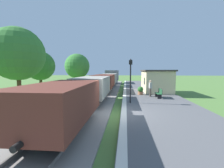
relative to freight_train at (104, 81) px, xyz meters
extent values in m
plane|color=#517A38|center=(2.40, -10.81, -1.46)|extent=(160.00, 160.00, 0.00)
cube|color=#565659|center=(5.60, -10.81, -1.34)|extent=(6.00, 60.00, 0.25)
cube|color=silver|center=(2.80, -10.81, -1.21)|extent=(0.36, 60.00, 0.01)
cube|color=gray|center=(0.00, -10.81, -1.40)|extent=(3.80, 60.00, 0.12)
cube|color=slate|center=(0.72, -10.81, -1.27)|extent=(0.07, 60.00, 0.14)
cube|color=slate|center=(-0.72, -10.81, -1.27)|extent=(0.07, 60.00, 0.14)
cube|color=brown|center=(0.00, -13.90, 0.12)|extent=(2.50, 5.60, 1.60)
cube|color=black|center=(0.00, -13.90, -0.53)|extent=(2.10, 5.15, 0.50)
cylinder|color=black|center=(0.00, -12.11, -0.78)|extent=(1.56, 0.84, 0.84)
cylinder|color=black|center=(0.00, -15.69, -0.78)|extent=(1.56, 0.84, 0.84)
cylinder|color=black|center=(0.00, -10.95, -0.53)|extent=(0.20, 0.30, 0.20)
cylinder|color=black|center=(0.00, -16.85, -0.53)|extent=(0.20, 0.30, 0.20)
cube|color=gray|center=(0.00, -7.30, 0.12)|extent=(2.50, 5.60, 1.60)
cube|color=black|center=(0.00, -7.30, -0.53)|extent=(2.10, 5.15, 0.50)
cylinder|color=black|center=(0.00, -5.51, -0.78)|extent=(1.56, 0.84, 0.84)
cylinder|color=black|center=(0.00, -9.09, -0.78)|extent=(1.56, 0.84, 0.84)
cylinder|color=black|center=(0.00, -4.35, -0.53)|extent=(0.20, 0.30, 0.20)
cylinder|color=black|center=(0.00, -10.25, -0.53)|extent=(0.20, 0.30, 0.20)
cube|color=brown|center=(0.00, -0.70, 0.12)|extent=(2.50, 5.60, 1.60)
cube|color=black|center=(0.00, -0.70, -0.53)|extent=(2.10, 5.15, 0.50)
cylinder|color=black|center=(0.00, 1.09, -0.78)|extent=(1.56, 0.84, 0.84)
cylinder|color=black|center=(0.00, -2.49, -0.78)|extent=(1.56, 0.84, 0.84)
cylinder|color=black|center=(0.00, 2.25, -0.53)|extent=(0.20, 0.30, 0.20)
cylinder|color=black|center=(0.00, -3.65, -0.53)|extent=(0.20, 0.30, 0.20)
cube|color=gray|center=(0.00, 5.90, 0.12)|extent=(2.50, 5.60, 1.60)
cube|color=black|center=(0.00, 5.90, -0.53)|extent=(2.10, 5.15, 0.50)
cylinder|color=black|center=(0.00, 7.69, -0.78)|extent=(1.56, 0.84, 0.84)
cylinder|color=black|center=(0.00, 4.11, -0.78)|extent=(1.56, 0.84, 0.84)
cylinder|color=black|center=(0.00, 8.85, -0.53)|extent=(0.20, 0.30, 0.20)
cylinder|color=black|center=(0.00, 2.95, -0.53)|extent=(0.20, 0.30, 0.20)
cube|color=gray|center=(0.00, 12.50, 0.42)|extent=(2.50, 5.60, 2.20)
cube|color=black|center=(0.00, 12.50, -0.53)|extent=(2.10, 5.15, 0.50)
cylinder|color=black|center=(0.00, 14.29, -0.78)|extent=(1.56, 0.84, 0.84)
cylinder|color=black|center=(0.00, 10.71, -0.78)|extent=(1.56, 0.84, 0.84)
cylinder|color=black|center=(0.00, 15.45, -0.53)|extent=(0.20, 0.30, 0.20)
cylinder|color=black|center=(0.00, 9.55, -0.53)|extent=(0.20, 0.30, 0.20)
cube|color=beige|center=(6.80, -0.43, 0.09)|extent=(3.20, 5.50, 2.60)
cube|color=#3D3833|center=(6.80, -0.43, 1.48)|extent=(3.50, 5.80, 0.18)
cube|color=black|center=(5.19, -1.53, 0.22)|extent=(0.03, 0.90, 0.80)
cube|color=#1E4C2D|center=(6.14, -5.14, -0.77)|extent=(0.42, 1.50, 0.04)
cube|color=#1E4C2D|center=(6.33, -5.14, -0.53)|extent=(0.04, 1.50, 0.45)
cube|color=black|center=(6.14, -5.74, -1.00)|extent=(0.38, 0.06, 0.42)
cube|color=black|center=(6.14, -4.54, -1.00)|extent=(0.38, 0.06, 0.42)
cylinder|color=#38332D|center=(5.48, -4.55, -0.78)|extent=(0.15, 0.15, 0.86)
cylinder|color=#38332D|center=(5.45, -4.39, -0.78)|extent=(0.15, 0.15, 0.86)
cube|color=#B2ADA8|center=(5.46, -4.47, -0.05)|extent=(0.29, 0.41, 0.60)
sphere|color=tan|center=(5.46, -4.47, 0.39)|extent=(0.22, 0.22, 0.22)
cylinder|color=#9E6642|center=(4.56, -3.27, -1.04)|extent=(0.56, 0.56, 0.34)
sphere|color=#2D6B28|center=(4.56, -3.27, -0.62)|extent=(0.64, 0.64, 0.64)
cylinder|color=black|center=(3.30, -7.76, 0.39)|extent=(0.11, 0.11, 3.20)
cube|color=black|center=(3.30, -7.76, 2.17)|extent=(0.28, 0.28, 0.36)
sphere|color=#F2E5BF|center=(3.30, -7.76, 2.17)|extent=(0.20, 0.20, 0.20)
cone|color=black|center=(3.30, -7.76, 2.41)|extent=(0.20, 0.20, 0.16)
cylinder|color=#4C3823|center=(-4.63, -10.36, -0.10)|extent=(0.28, 0.28, 2.74)
sphere|color=#387A33|center=(-4.63, -10.36, 2.65)|extent=(3.68, 3.68, 3.68)
cylinder|color=#4C3823|center=(-5.93, -5.33, -0.30)|extent=(0.28, 0.28, 2.32)
sphere|color=#2D6B28|center=(-5.93, -5.33, 1.98)|extent=(2.99, 2.99, 2.99)
cylinder|color=#4C3823|center=(-4.89, 3.62, -0.38)|extent=(0.28, 0.28, 2.17)
sphere|color=#387A33|center=(-4.89, 3.62, 2.18)|extent=(3.95, 3.95, 3.95)
cylinder|color=#4C3823|center=(-6.36, 10.37, -0.41)|extent=(0.28, 0.28, 2.12)
sphere|color=#387A33|center=(-6.36, 10.37, 1.81)|extent=(3.09, 3.09, 3.09)
camera|label=1|loc=(2.90, -20.54, 1.52)|focal=24.58mm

